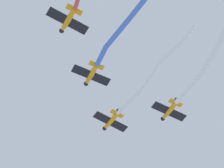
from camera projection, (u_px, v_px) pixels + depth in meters
name	position (u px, v px, depth m)	size (l,w,h in m)	color
airplane_lead	(111.00, 121.00, 77.95)	(7.06, 5.33, 1.74)	orange
smoke_trail_lead	(155.00, 72.00, 73.21)	(6.02, 20.66, 4.26)	white
airplane_left_wing	(91.00, 75.00, 71.87)	(6.95, 5.18, 1.74)	orange
airplane_right_wing	(169.00, 111.00, 76.90)	(7.00, 5.25, 1.74)	orange
smoke_trail_right_wing	(215.00, 46.00, 67.31)	(4.06, 27.71, 3.05)	white
airplane_slot	(68.00, 20.00, 65.53)	(7.03, 5.29, 1.74)	orange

